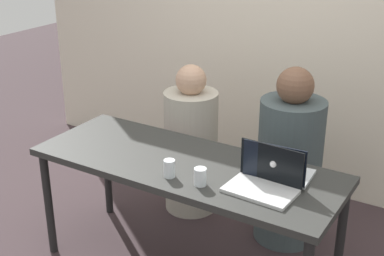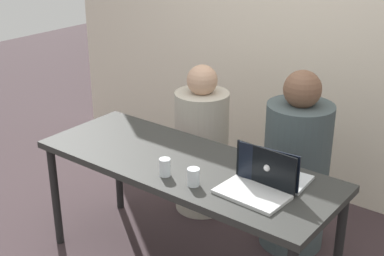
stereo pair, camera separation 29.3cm
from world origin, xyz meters
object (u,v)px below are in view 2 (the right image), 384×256
(laptop_back_right, at_px, (274,174))
(laptop_front_right, at_px, (257,185))
(water_glass_center, at_px, (165,168))
(person_on_left, at_px, (202,147))
(water_glass_right, at_px, (193,178))
(person_on_right, at_px, (296,171))

(laptop_back_right, height_order, laptop_front_right, same)
(laptop_front_right, relative_size, water_glass_center, 3.69)
(person_on_left, relative_size, water_glass_right, 11.54)
(person_on_left, bearing_deg, water_glass_right, 140.51)
(person_on_left, height_order, laptop_front_right, person_on_left)
(person_on_right, height_order, laptop_front_right, person_on_right)
(person_on_left, xyz_separation_m, laptop_back_right, (0.87, -0.55, 0.29))
(laptop_front_right, relative_size, water_glass_right, 3.82)
(person_on_left, height_order, laptop_back_right, person_on_left)
(person_on_left, distance_m, person_on_right, 0.73)
(person_on_right, bearing_deg, water_glass_center, 78.11)
(laptop_back_right, xyz_separation_m, water_glass_center, (-0.49, -0.28, -0.01))
(person_on_left, relative_size, laptop_back_right, 3.10)
(laptop_back_right, bearing_deg, water_glass_center, 26.46)
(person_on_right, bearing_deg, laptop_front_right, 111.12)
(laptop_front_right, distance_m, water_glass_right, 0.32)
(person_on_right, height_order, water_glass_right, person_on_right)
(laptop_back_right, distance_m, water_glass_center, 0.56)
(laptop_front_right, bearing_deg, laptop_back_right, 89.13)
(person_on_right, distance_m, laptop_front_right, 0.76)
(person_on_right, xyz_separation_m, water_glass_right, (-0.16, -0.83, 0.25))
(laptop_back_right, bearing_deg, water_glass_right, 38.60)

